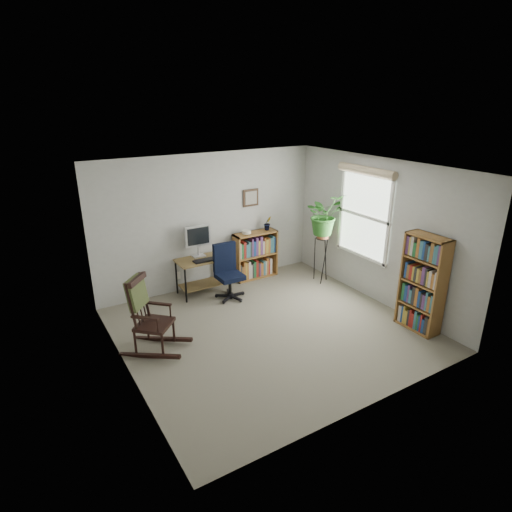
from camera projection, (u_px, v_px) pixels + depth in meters
floor at (270, 329)px, 6.42m from camera, size 4.20×4.00×0.00m
ceiling at (272, 169)px, 5.58m from camera, size 4.20×4.00×0.00m
wall_back at (209, 221)px, 7.60m from camera, size 4.20×0.00×2.40m
wall_front at (377, 312)px, 4.40m from camera, size 4.20×0.00×2.40m
wall_left at (120, 287)px, 4.98m from camera, size 0.00×4.00×2.40m
wall_right at (378, 232)px, 7.02m from camera, size 0.00×4.00×2.40m
window at (364, 216)px, 7.17m from camera, size 0.12×1.20×1.50m
desk at (203, 276)px, 7.52m from camera, size 0.89×0.49×0.64m
monitor at (198, 241)px, 7.42m from camera, size 0.46×0.16×0.56m
keyboard at (205, 260)px, 7.31m from camera, size 0.40×0.15×0.02m
office_chair at (230, 272)px, 7.25m from camera, size 0.53×0.53×0.97m
rocking_chair at (153, 314)px, 5.73m from camera, size 1.07×1.06×1.09m
low_bookshelf at (255, 255)px, 8.13m from camera, size 0.86×0.29×0.90m
tall_bookshelf at (423, 284)px, 6.21m from camera, size 0.27×0.64×1.46m
plant_stand at (322, 256)px, 7.94m from camera, size 0.34×0.34×1.00m
spider_plant at (325, 195)px, 7.53m from camera, size 1.69×1.88×1.46m
potted_plant_small at (268, 227)px, 8.10m from camera, size 0.13×0.24×0.11m
framed_picture at (251, 198)px, 7.87m from camera, size 0.32×0.04×0.32m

